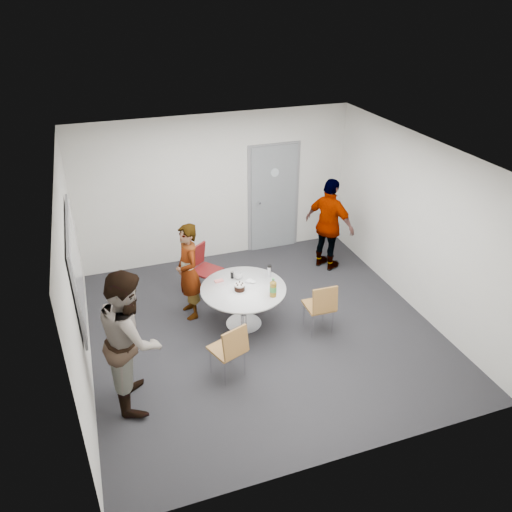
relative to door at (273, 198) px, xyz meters
name	(u,v)px	position (x,y,z in m)	size (l,w,h in m)	color
floor	(263,329)	(-1.10, -2.48, -1.03)	(5.00, 5.00, 0.00)	black
ceiling	(264,156)	(-1.10, -2.48, 1.67)	(5.00, 5.00, 0.00)	silver
wall_back	(217,189)	(-1.10, 0.02, 0.32)	(5.00, 5.00, 0.00)	silver
wall_left	(75,281)	(-3.60, -2.48, 0.32)	(5.00, 5.00, 0.00)	silver
wall_right	(417,225)	(1.40, -2.48, 0.32)	(5.00, 5.00, 0.00)	silver
wall_front	(350,365)	(-1.10, -4.98, 0.32)	(5.00, 5.00, 0.00)	silver
door	(273,198)	(0.00, 0.00, 0.00)	(1.02, 0.17, 2.12)	slate
whiteboard	(76,266)	(-3.56, -2.28, 0.42)	(0.04, 1.90, 1.25)	gray
table	(245,293)	(-1.31, -2.29, -0.45)	(1.27, 1.27, 0.96)	white
chair_near_left	(231,347)	(-1.85, -3.34, -0.52)	(0.52, 0.54, 0.84)	brown
chair_near_right	(322,304)	(-0.32, -2.84, -0.52)	(0.41, 0.44, 0.84)	brown
chair_far	(202,265)	(-1.70, -1.19, -0.50)	(0.59, 0.60, 0.87)	#601313
person_main	(188,272)	(-2.04, -1.74, -0.25)	(0.56, 0.37, 1.55)	#A5C6EA
person_left	(131,338)	(-3.05, -3.29, -0.11)	(0.89, 0.69, 1.83)	white
person_right	(329,225)	(0.65, -1.09, -0.17)	(1.00, 0.42, 1.70)	black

